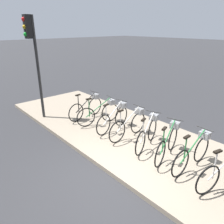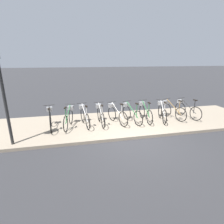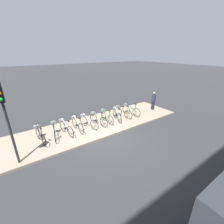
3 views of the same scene
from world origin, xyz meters
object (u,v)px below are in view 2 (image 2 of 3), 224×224
Objects in this scene: parked_bicycle_1 at (69,117)px; parked_bicycle_6 at (145,112)px; parked_bicycle_5 at (131,113)px; parked_bicycle_9 at (186,109)px; parked_bicycle_2 at (84,116)px; parked_bicycle_4 at (116,114)px; parked_bicycle_3 at (100,115)px; parked_bicycle_7 at (162,111)px; parked_bicycle_0 at (50,118)px; parked_bicycle_8 at (172,110)px.

parked_bicycle_1 and parked_bicycle_6 have the same top height.
parked_bicycle_5 and parked_bicycle_9 have the same top height.
parked_bicycle_2 and parked_bicycle_4 have the same top height.
parked_bicycle_2 is at bearing -179.88° from parked_bicycle_9.
parked_bicycle_6 is at bearing 0.62° from parked_bicycle_1.
parked_bicycle_9 is at bearing 0.13° from parked_bicycle_3.
parked_bicycle_3 is 0.74m from parked_bicycle_4.
parked_bicycle_2 is 0.73m from parked_bicycle_3.
parked_bicycle_5 is (2.18, -0.05, 0.00)m from parked_bicycle_2.
parked_bicycle_1 is at bearing -179.41° from parked_bicycle_9.
parked_bicycle_1 and parked_bicycle_7 have the same top height.
parked_bicycle_4 is 1.43m from parked_bicycle_6.
parked_bicycle_5 is 2.97m from parked_bicycle_9.
parked_bicycle_8 is at bearing 1.00° from parked_bicycle_0.
parked_bicycle_7 is (1.54, -0.07, 0.00)m from parked_bicycle_5.
parked_bicycle_9 is at bearing 0.59° from parked_bicycle_1.
parked_bicycle_1 is 5.03m from parked_bicycle_8.
parked_bicycle_2 is 1.47m from parked_bicycle_4.
parked_bicycle_8 is at bearing 1.90° from parked_bicycle_6.
parked_bicycle_1 is 2.15m from parked_bicycle_4.
parked_bicycle_9 is (4.42, 0.01, 0.00)m from parked_bicycle_3.
parked_bicycle_0 and parked_bicycle_6 have the same top height.
parked_bicycle_0 is at bearing -179.31° from parked_bicycle_6.
parked_bicycle_6 is (2.17, -0.01, 0.00)m from parked_bicycle_3.
parked_bicycle_0 is 1.02× the size of parked_bicycle_7.
parked_bicycle_7 is at bearing -2.54° from parked_bicycle_4.
parked_bicycle_7 is 1.01× the size of parked_bicycle_8.
parked_bicycle_1 is 1.01× the size of parked_bicycle_9.
parked_bicycle_4 is 0.72m from parked_bicycle_5.
parked_bicycle_3 is 1.03× the size of parked_bicycle_9.
parked_bicycle_3 is 3.00m from parked_bicycle_7.
parked_bicycle_6 and parked_bicycle_7 have the same top height.
parked_bicycle_5 is 2.17m from parked_bicycle_8.
parked_bicycle_8 is at bearing 178.04° from parked_bicycle_9.
parked_bicycle_3 is (1.41, 0.05, 0.00)m from parked_bicycle_1.
parked_bicycle_4 is (2.92, 0.04, 0.00)m from parked_bicycle_0.
parked_bicycle_8 is (1.46, 0.05, 0.00)m from parked_bicycle_6.
parked_bicycle_1 is at bearing -179.01° from parked_bicycle_8.
parked_bicycle_7 is at bearing -2.33° from parked_bicycle_3.
parked_bicycle_6 is (1.43, 0.01, 0.00)m from parked_bicycle_4.
parked_bicycle_0 and parked_bicycle_8 have the same top height.
parked_bicycle_2 and parked_bicycle_7 have the same top height.
parked_bicycle_6 is at bearing -0.30° from parked_bicycle_3.
parked_bicycle_7 is at bearing -2.77° from parked_bicycle_5.
parked_bicycle_2 is 4.35m from parked_bicycle_8.
parked_bicycle_3 and parked_bicycle_5 have the same top height.
parked_bicycle_6 is at bearing 172.41° from parked_bicycle_7.
parked_bicycle_3 is at bearing 0.06° from parked_bicycle_2.
parked_bicycle_6 and parked_bicycle_9 have the same top height.
parked_bicycle_5 is at bearing -177.77° from parked_bicycle_8.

